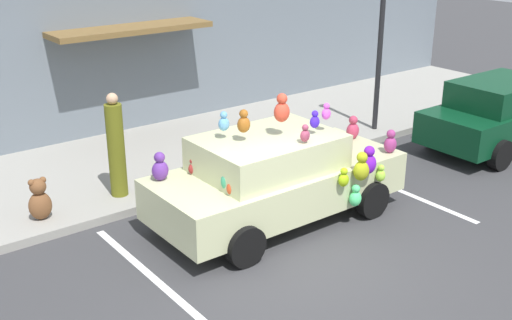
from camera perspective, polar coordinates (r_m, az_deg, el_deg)
The scene contains 9 objects.
ground_plane at distance 9.63m, azimuth 3.30°, elevation -9.51°, with size 60.00×60.00×0.00m, color #38383A.
sidewalk at distance 13.40m, azimuth -10.68°, elevation -0.40°, with size 24.00×4.00×0.15m, color gray.
parking_stripe_front at distance 12.47m, azimuth 12.40°, elevation -2.55°, with size 0.12×3.60×0.01m, color silver.
parking_stripe_rear at distance 9.48m, azimuth -9.16°, elevation -10.29°, with size 0.12×3.60×0.01m, color silver.
plush_covered_car at distance 10.67m, azimuth 1.79°, elevation -1.45°, with size 4.36×2.16×2.25m.
parked_sedan_behind at distance 15.18m, azimuth 21.06°, elevation 3.94°, with size 4.12×1.86×1.54m.
teddy_bear_on_sidewalk at distance 11.14m, azimuth -18.70°, elevation -3.41°, with size 0.38×0.32×0.73m.
street_lamp_post at distance 14.86m, azimuth 11.09°, elevation 11.44°, with size 0.28×0.28×3.84m.
pedestrian_near_shopfront at distance 11.53m, azimuth -12.34°, elevation 1.04°, with size 0.30×0.30×1.89m.
Camera 1 is at (-5.45, -6.25, 4.89)m, focal length 44.96 mm.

